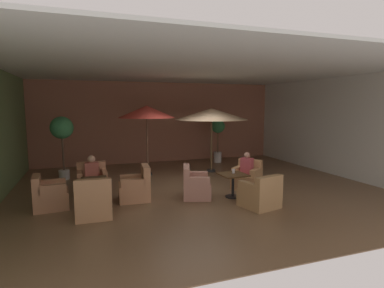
# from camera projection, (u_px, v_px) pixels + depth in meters

# --- Properties ---
(ground_plane) EXTENTS (10.53, 9.40, 0.02)m
(ground_plane) POSITION_uv_depth(u_px,v_px,m) (197.00, 188.00, 9.18)
(ground_plane) COLOR brown
(wall_back_brick) EXTENTS (10.53, 0.08, 3.42)m
(wall_back_brick) POSITION_uv_depth(u_px,v_px,m) (160.00, 122.00, 13.33)
(wall_back_brick) COLOR #9F634C
(wall_back_brick) RESTS_ON ground_plane
(wall_right_plain) EXTENTS (0.08, 9.40, 3.42)m
(wall_right_plain) POSITION_uv_depth(u_px,v_px,m) (338.00, 127.00, 10.68)
(wall_right_plain) COLOR silver
(wall_right_plain) RESTS_ON ground_plane
(ceiling_slab) EXTENTS (10.53, 9.40, 0.06)m
(ceiling_slab) POSITION_uv_depth(u_px,v_px,m) (197.00, 70.00, 8.75)
(ceiling_slab) COLOR silver
(ceiling_slab) RESTS_ON wall_back_brick
(cafe_table_front_left) EXTENTS (0.71, 0.71, 0.63)m
(cafe_table_front_left) POSITION_uv_depth(u_px,v_px,m) (233.00, 180.00, 8.21)
(cafe_table_front_left) COLOR black
(cafe_table_front_left) RESTS_ON ground_plane
(armchair_front_left_north) EXTENTS (0.95, 0.94, 0.82)m
(armchair_front_left_north) POSITION_uv_depth(u_px,v_px,m) (260.00, 195.00, 7.40)
(armchair_front_left_north) COLOR #AF8251
(armchair_front_left_north) RESTS_ON ground_plane
(armchair_front_left_east) EXTENTS (1.01, 1.01, 0.84)m
(armchair_front_left_east) POSITION_uv_depth(u_px,v_px,m) (247.00, 178.00, 9.07)
(armchair_front_left_east) COLOR tan
(armchair_front_left_east) RESTS_ON ground_plane
(armchair_front_left_south) EXTENTS (0.93, 1.00, 0.85)m
(armchair_front_left_south) POSITION_uv_depth(u_px,v_px,m) (195.00, 186.00, 8.21)
(armchair_front_left_south) COLOR #B07865
(armchair_front_left_south) RESTS_ON ground_plane
(cafe_table_front_right) EXTENTS (0.63, 0.63, 0.63)m
(cafe_table_front_right) POSITION_uv_depth(u_px,v_px,m) (94.00, 186.00, 7.69)
(cafe_table_front_right) COLOR black
(cafe_table_front_right) RESTS_ON ground_plane
(armchair_front_right_north) EXTENTS (0.81, 0.78, 0.84)m
(armchair_front_right_north) POSITION_uv_depth(u_px,v_px,m) (92.00, 182.00, 8.66)
(armchair_front_right_north) COLOR tan
(armchair_front_right_north) RESTS_ON ground_plane
(armchair_front_right_east) EXTENTS (0.81, 0.76, 0.82)m
(armchair_front_right_east) POSITION_uv_depth(u_px,v_px,m) (49.00, 196.00, 7.30)
(armchair_front_right_east) COLOR #B47753
(armchair_front_right_east) RESTS_ON ground_plane
(armchair_front_right_south) EXTENTS (0.78, 0.78, 0.92)m
(armchair_front_right_south) POSITION_uv_depth(u_px,v_px,m) (94.00, 203.00, 6.73)
(armchair_front_right_south) COLOR #B27C52
(armchair_front_right_south) RESTS_ON ground_plane
(armchair_front_right_west) EXTENTS (0.82, 0.77, 0.90)m
(armchair_front_right_west) POSITION_uv_depth(u_px,v_px,m) (136.00, 188.00, 7.97)
(armchair_front_right_west) COLOR tan
(armchair_front_right_west) RESTS_ON ground_plane
(patio_umbrella_tall_red) EXTENTS (2.64, 2.64, 2.34)m
(patio_umbrella_tall_red) POSITION_uv_depth(u_px,v_px,m) (212.00, 114.00, 11.18)
(patio_umbrella_tall_red) COLOR #2D2D2D
(patio_umbrella_tall_red) RESTS_ON ground_plane
(patio_umbrella_center_beige) EXTENTS (1.96, 1.96, 2.44)m
(patio_umbrella_center_beige) POSITION_uv_depth(u_px,v_px,m) (147.00, 112.00, 10.60)
(patio_umbrella_center_beige) COLOR #2D2D2D
(patio_umbrella_center_beige) RESTS_ON ground_plane
(potted_tree_left_corner) EXTENTS (0.59, 0.59, 1.86)m
(potted_tree_left_corner) POSITION_uv_depth(u_px,v_px,m) (218.00, 132.00, 13.16)
(potted_tree_left_corner) COLOR silver
(potted_tree_left_corner) RESTS_ON ground_plane
(potted_tree_mid_left) EXTENTS (0.73, 0.73, 2.09)m
(potted_tree_mid_left) POSITION_uv_depth(u_px,v_px,m) (62.00, 132.00, 10.06)
(potted_tree_mid_left) COLOR silver
(potted_tree_mid_left) RESTS_ON ground_plane
(patron_blue_shirt) EXTENTS (0.38, 0.23, 0.64)m
(patron_blue_shirt) POSITION_uv_depth(u_px,v_px,m) (92.00, 168.00, 8.57)
(patron_blue_shirt) COLOR #B15447
(patron_blue_shirt) RESTS_ON ground_plane
(patron_by_window) EXTENTS (0.37, 0.39, 0.66)m
(patron_by_window) POSITION_uv_depth(u_px,v_px,m) (247.00, 165.00, 8.99)
(patron_by_window) COLOR #B4434B
(patron_by_window) RESTS_ON ground_plane
(iced_drink_cup) EXTENTS (0.08, 0.08, 0.11)m
(iced_drink_cup) POSITION_uv_depth(u_px,v_px,m) (233.00, 171.00, 8.29)
(iced_drink_cup) COLOR white
(iced_drink_cup) RESTS_ON cafe_table_front_left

